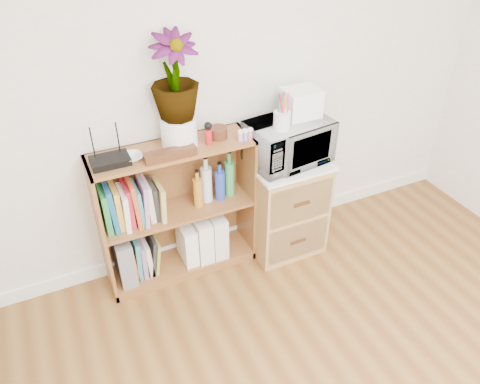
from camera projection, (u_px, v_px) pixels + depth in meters
skirting_board at (220, 235)px, 3.49m from camera, size 4.00×0.02×0.10m
bookshelf at (178, 212)px, 3.03m from camera, size 1.00×0.30×0.95m
wicker_unit at (283, 205)px, 3.30m from camera, size 0.50×0.45×0.70m
microwave at (288, 142)px, 3.00m from camera, size 0.55×0.41×0.28m
pen_cup at (282, 120)px, 2.81m from camera, size 0.10×0.10×0.11m
small_appliance at (301, 103)px, 2.94m from camera, size 0.22×0.19×0.18m
router at (110, 161)px, 2.60m from camera, size 0.21×0.15×0.04m
white_bowl at (131, 158)px, 2.64m from camera, size 0.13×0.13×0.03m
plant_pot at (179, 131)px, 2.74m from camera, size 0.21×0.21×0.18m
potted_plant at (175, 77)px, 2.55m from camera, size 0.27×0.27×0.49m
trinket_box at (170, 154)px, 2.65m from camera, size 0.30×0.08×0.05m
kokeshi_doll at (208, 137)px, 2.77m from camera, size 0.04×0.04×0.10m
wooden_bowl at (218, 132)px, 2.85m from camera, size 0.12×0.12×0.07m
paint_jars at (245, 136)px, 2.82m from camera, size 0.11×0.04×0.06m
file_box at (123, 257)px, 3.03m from camera, size 0.10×0.27×0.33m
magazine_holder_left at (187, 242)px, 3.18m from camera, size 0.09×0.23×0.28m
magazine_holder_mid at (201, 236)px, 3.21m from camera, size 0.10×0.25×0.32m
magazine_holder_right at (215, 232)px, 3.24m from camera, size 0.10×0.26×0.32m
cookbooks at (131, 204)px, 2.84m from camera, size 0.37×0.20×0.31m
liquor_bottles at (214, 181)px, 3.02m from camera, size 0.30×0.07×0.32m
lower_books at (143, 255)px, 3.09m from camera, size 0.20×0.19×0.30m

